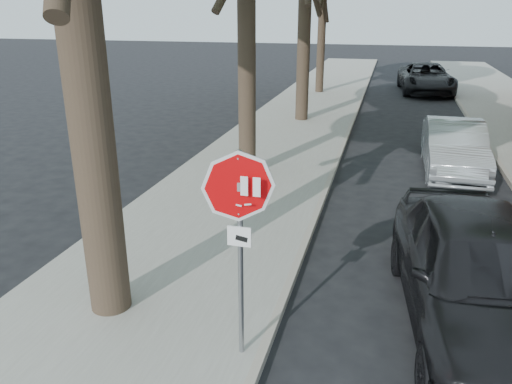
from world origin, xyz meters
The scene contains 8 objects.
ground centered at (0.00, 0.00, 0.00)m, with size 120.00×120.00×0.00m, color black.
sidewalk_left centered at (-2.50, 12.00, 0.06)m, with size 4.00×55.00×0.12m, color gray.
curb_left centered at (-0.45, 12.00, 0.07)m, with size 0.12×55.00×0.13m, color #9E9384.
curb_right centered at (3.95, 12.00, 0.07)m, with size 0.12×55.00×0.13m, color #9E9384.
stop_sign centered at (-0.70, -0.03, 1.95)m, with size 0.76×0.34×2.61m.
car_a centered at (2.18, 1.50, 0.83)m, with size 1.96×4.87×1.66m, color black.
car_b centered at (2.60, 8.80, 0.68)m, with size 1.44×4.14×1.36m, color #ABAFB3.
car_d centered at (2.60, 22.81, 0.75)m, with size 2.50×5.41×1.50m, color black.
Camera 1 is at (0.80, -4.94, 4.14)m, focal length 35.00 mm.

